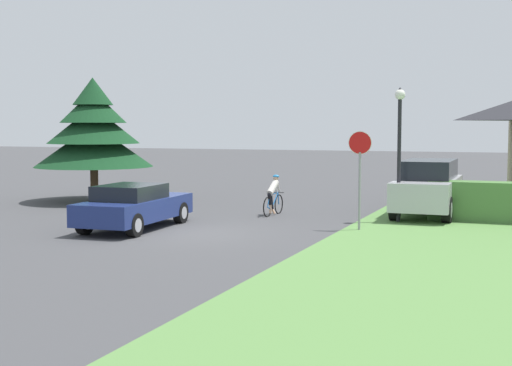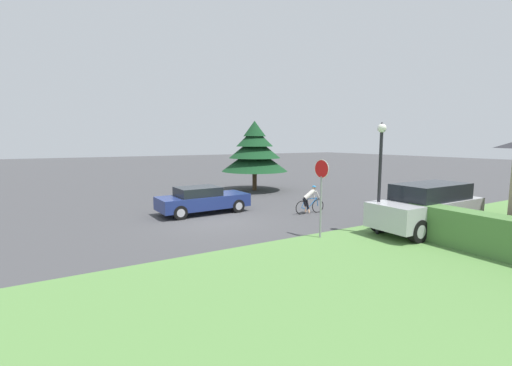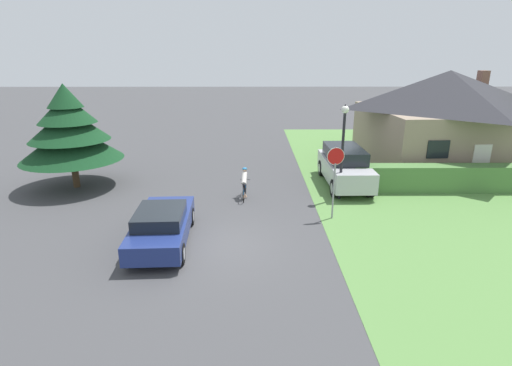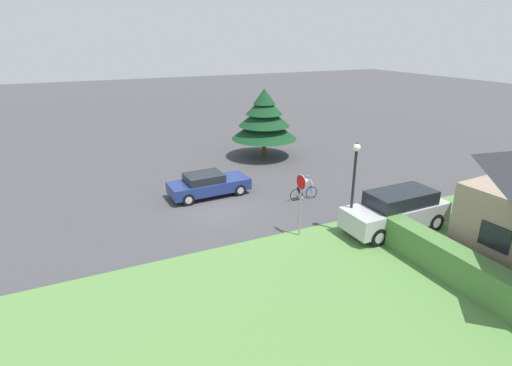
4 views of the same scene
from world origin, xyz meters
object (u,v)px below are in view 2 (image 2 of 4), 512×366
Objects in this scene: parked_suv_right at (427,207)px; stop_sign at (321,183)px; sedan_left_lane at (202,200)px; street_lamp at (380,160)px; conifer_tall_near at (255,152)px; cyclist at (310,200)px.

stop_sign is at bearing 161.60° from parked_suv_right.
parked_suv_right is at bearing -52.60° from sedan_left_lane.
street_lamp is (-0.63, -2.06, 1.88)m from parked_suv_right.
parked_suv_right is at bearing -113.39° from stop_sign.
parked_suv_right is at bearing 72.93° from street_lamp.
conifer_tall_near is at bearing 171.67° from street_lamp.
stop_sign is 2.47m from street_lamp.
parked_suv_right is (7.64, 6.43, 0.29)m from sedan_left_lane.
cyclist is 0.57× the size of stop_sign.
street_lamp is 12.73m from conifer_tall_near.
cyclist is 4.48m from stop_sign.
sedan_left_lane is at bearing -148.11° from street_lamp.
street_lamp reaches higher than stop_sign.
conifer_tall_near reaches higher than sedan_left_lane.
parked_suv_right is 2.86m from street_lamp.
sedan_left_lane is 2.72× the size of cyclist.
stop_sign reaches higher than sedan_left_lane.
conifer_tall_near is at bearing -24.40° from stop_sign.
stop_sign is 0.58× the size of conifer_tall_near.
cyclist reaches higher than sedan_left_lane.
street_lamp is at bearing -8.33° from conifer_tall_near.
street_lamp reaches higher than sedan_left_lane.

